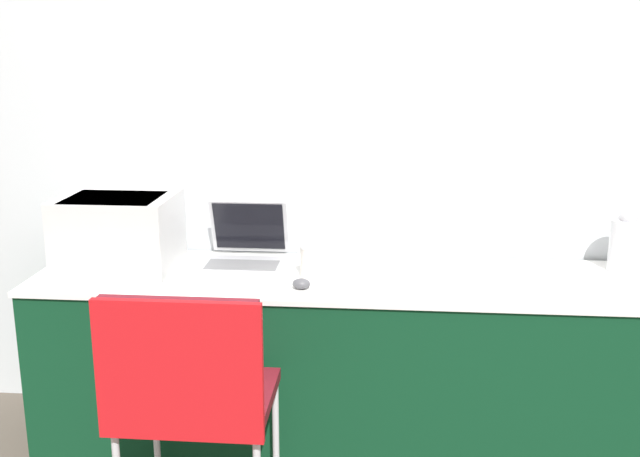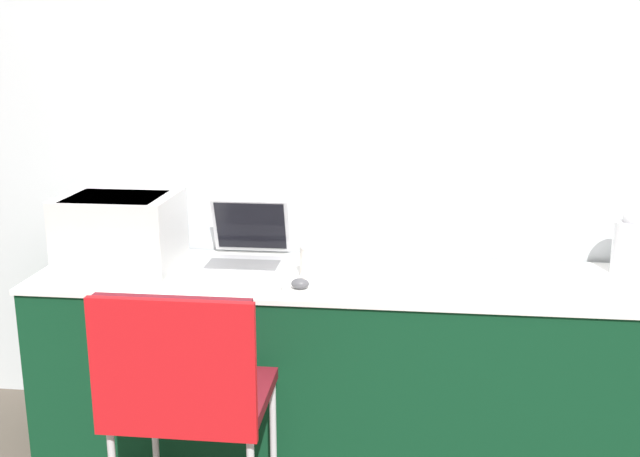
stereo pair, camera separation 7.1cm
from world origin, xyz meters
name	(u,v)px [view 2 (the right image)]	position (x,y,z in m)	size (l,w,h in m)	color
wall_back	(361,116)	(0.00, 0.63, 1.30)	(8.00, 0.05, 2.60)	silver
table	(353,363)	(0.00, 0.29, 0.36)	(2.47, 0.60, 0.72)	#0C381E
printer	(120,228)	(-0.93, 0.32, 0.88)	(0.44, 0.37, 0.29)	silver
laptop_left	(246,251)	(-0.44, 0.41, 0.78)	(0.32, 0.33, 0.25)	#B7B7BC
external_keyboard	(225,283)	(-0.47, 0.13, 0.73)	(0.44, 0.13, 0.02)	silver
coffee_cup	(311,261)	(-0.16, 0.28, 0.78)	(0.09, 0.09, 0.12)	white
mouse	(300,284)	(-0.18, 0.13, 0.74)	(0.07, 0.05, 0.04)	#4C4C51
metal_pitcher	(629,245)	(1.05, 0.45, 0.84)	(0.13, 0.13, 0.26)	silver
chair	(185,384)	(-0.48, -0.38, 0.57)	(0.50, 0.45, 0.89)	maroon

